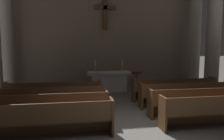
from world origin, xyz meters
The scene contains 17 objects.
ground_plane centered at (0.00, 0.00, 0.00)m, with size 80.00×80.00×0.00m, color #66635E.
pew_left_row_1 centered at (-2.51, -0.04, 0.48)m, with size 3.67×0.50×0.95m.
pew_left_row_2 centered at (-2.51, 0.98, 0.48)m, with size 3.67×0.50×0.95m.
pew_left_row_3 centered at (-2.51, 2.00, 0.48)m, with size 3.67×0.50×0.95m.
pew_left_row_4 centered at (-2.51, 3.03, 0.48)m, with size 3.67×0.50×0.95m.
pew_right_row_1 centered at (2.51, -0.04, 0.48)m, with size 3.67×0.50×0.95m.
pew_right_row_2 centered at (2.51, 0.98, 0.48)m, with size 3.67×0.50×0.95m.
pew_right_row_3 centered at (2.51, 2.00, 0.48)m, with size 3.67×0.50×0.95m.
pew_right_row_4 centered at (2.51, 3.03, 0.48)m, with size 3.67×0.50×0.95m.
column_right_third centered at (5.14, 4.33, 3.49)m, with size 1.04×1.04×7.16m.
column_left_fourth centered at (-5.14, 6.07, 3.49)m, with size 1.04×1.04×7.16m.
column_right_fourth centered at (5.14, 6.07, 3.49)m, with size 1.04×1.04×7.16m.
altar centered at (0.00, 5.27, 0.53)m, with size 2.20×0.90×1.01m.
candlestick_left centered at (-0.70, 5.27, 1.20)m, with size 0.16×0.16×0.61m.
candlestick_right centered at (0.70, 5.27, 1.20)m, with size 0.16×0.16×0.61m.
apse_with_cross centered at (0.00, 6.93, 3.80)m, with size 11.39×0.48×7.60m.
lectern centered at (1.14, 4.07, 0.55)m, with size 0.44×0.36×1.15m.
Camera 1 is at (-1.55, -5.29, 2.30)m, focal length 33.57 mm.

